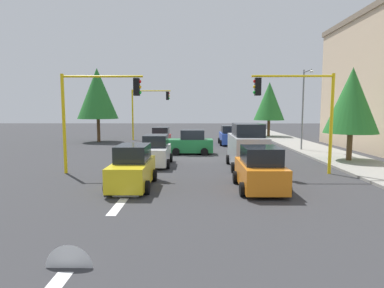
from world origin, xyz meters
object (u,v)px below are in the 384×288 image
at_px(traffic_signal_far_right, 147,105).
at_px(car_yellow, 133,168).
at_px(street_lamp_curbside, 305,101).
at_px(car_blue, 228,136).
at_px(tree_roadside_far, 269,101).
at_px(traffic_signal_near_left, 299,103).
at_px(delivery_van_silver, 247,148).
at_px(car_green, 191,143).
at_px(traffic_signal_near_right, 95,103).
at_px(car_white, 156,151).
at_px(tree_opposite_side, 97,94).
at_px(tree_roadside_near, 352,101).
at_px(car_red, 161,139).
at_px(car_orange, 260,170).

bearing_deg(traffic_signal_far_right, car_yellow, 6.64).
xyz_separation_m(street_lamp_curbside, car_blue, (-5.50, -5.86, -3.45)).
distance_m(tree_roadside_far, car_yellow, 30.22).
bearing_deg(traffic_signal_far_right, traffic_signal_near_left, 29.74).
distance_m(delivery_van_silver, car_blue, 13.37).
bearing_deg(car_blue, delivery_van_silver, -1.05).
bearing_deg(car_blue, car_green, -28.15).
bearing_deg(traffic_signal_far_right, car_green, 23.74).
distance_m(traffic_signal_far_right, car_green, 13.52).
height_order(traffic_signal_near_right, car_white, traffic_signal_near_right).
distance_m(tree_opposite_side, car_blue, 15.30).
xyz_separation_m(traffic_signal_near_right, tree_roadside_near, (-4.00, 16.19, 0.25)).
xyz_separation_m(tree_roadside_near, car_green, (-4.00, -10.96, -3.33)).
distance_m(car_red, car_blue, 7.37).
bearing_deg(car_orange, car_red, -158.52).
bearing_deg(car_orange, traffic_signal_far_right, -160.09).
relative_size(tree_roadside_far, delivery_van_silver, 1.49).
bearing_deg(car_yellow, car_green, 167.10).
height_order(street_lamp_curbside, delivery_van_silver, street_lamp_curbside).
height_order(traffic_signal_far_right, delivery_van_silver, traffic_signal_far_right).
relative_size(tree_roadside_near, tree_roadside_far, 0.90).
relative_size(traffic_signal_near_right, street_lamp_curbside, 0.80).
xyz_separation_m(traffic_signal_near_left, car_green, (-8.00, -6.15, -3.08)).
relative_size(car_yellow, car_green, 1.13).
height_order(traffic_signal_near_right, car_green, traffic_signal_near_right).
xyz_separation_m(street_lamp_curbside, car_white, (6.86, -11.88, -3.45)).
relative_size(traffic_signal_far_right, street_lamp_curbside, 0.85).
bearing_deg(car_red, car_blue, 115.08).
distance_m(car_red, car_green, 4.91).
xyz_separation_m(tree_opposite_side, car_yellow, (21.23, 7.97, -4.48)).
height_order(car_orange, car_white, same).
relative_size(traffic_signal_far_right, tree_roadside_far, 0.83).
relative_size(traffic_signal_near_left, tree_roadside_far, 0.78).
bearing_deg(traffic_signal_far_right, car_red, 16.74).
height_order(traffic_signal_near_left, tree_roadside_far, tree_roadside_far).
bearing_deg(car_white, car_red, -175.97).
xyz_separation_m(car_yellow, car_green, (-11.23, 2.57, -0.00)).
bearing_deg(tree_roadside_far, car_white, -29.82).
relative_size(tree_roadside_near, car_red, 1.68).
bearing_deg(delivery_van_silver, car_green, -150.36).
relative_size(street_lamp_curbside, tree_roadside_near, 1.08).
height_order(car_yellow, car_green, same).
relative_size(car_green, car_blue, 0.90).
xyz_separation_m(tree_opposite_side, car_white, (15.25, 8.32, -4.48)).
height_order(traffic_signal_near_right, car_red, traffic_signal_near_right).
xyz_separation_m(tree_roadside_near, car_red, (-7.98, -13.83, -3.32)).
bearing_deg(traffic_signal_near_left, traffic_signal_far_right, -150.26).
distance_m(tree_roadside_far, delivery_van_silver, 23.41).
height_order(traffic_signal_near_right, tree_roadside_near, tree_roadside_near).
bearing_deg(car_green, traffic_signal_near_left, 37.53).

